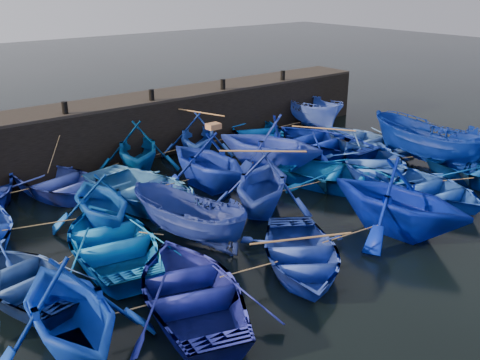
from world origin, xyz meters
TOP-DOWN VIEW (x-y plane):
  - ground at (0.00, 0.00)m, footprint 120.00×120.00m
  - quay_wall at (0.00, 10.50)m, footprint 26.00×2.50m
  - quay_top at (0.00, 10.50)m, footprint 26.00×2.50m
  - bollard_1 at (-4.00, 9.60)m, footprint 0.24×0.24m
  - bollard_2 at (0.00, 9.60)m, footprint 0.24×0.24m
  - bollard_3 at (4.00, 9.60)m, footprint 0.24×0.24m
  - bollard_4 at (8.00, 9.60)m, footprint 0.24×0.24m
  - boat_1 at (-5.28, 7.64)m, footprint 4.67×5.71m
  - boat_2 at (-1.61, 8.20)m, footprint 5.08×5.31m
  - boat_3 at (1.53, 8.28)m, footprint 5.09×5.20m
  - boat_4 at (5.07, 8.22)m, footprint 5.40×6.22m
  - boat_5 at (8.98, 8.23)m, footprint 3.16×5.36m
  - boat_7 at (-5.18, 4.04)m, footprint 3.68×4.13m
  - boat_8 at (-3.15, 4.81)m, footprint 5.01×6.27m
  - boat_9 at (-0.37, 4.76)m, footprint 3.97×4.57m
  - boat_10 at (2.82, 4.73)m, footprint 5.67×6.02m
  - boat_11 at (6.51, 5.10)m, footprint 4.21×5.69m
  - boat_12 at (8.19, 4.05)m, footprint 3.83×5.22m
  - boat_13 at (-8.54, 1.56)m, footprint 3.89×4.90m
  - boat_14 at (-5.84, 1.95)m, footprint 4.68×5.87m
  - boat_15 at (-3.55, 1.33)m, footprint 2.86×4.52m
  - boat_16 at (-0.20, 1.70)m, footprint 5.59×5.52m
  - boat_17 at (3.71, 1.45)m, footprint 5.51×6.17m
  - boat_18 at (5.71, 1.46)m, footprint 6.51×6.66m
  - boat_19 at (8.76, 1.04)m, footprint 2.48×5.45m
  - boat_20 at (-8.46, -1.43)m, footprint 3.93×4.48m
  - boat_21 at (-5.44, -1.70)m, footprint 5.11×6.05m
  - boat_22 at (-1.93, -2.03)m, footprint 5.25×5.59m
  - boat_23 at (2.13, -2.30)m, footprint 4.72×5.28m
  - boat_24 at (5.39, -1.39)m, footprint 3.91×5.09m
  - wooden_crate at (-0.07, 4.76)m, footprint 0.52×0.40m
  - mooring_ropes at (0.05, 5.10)m, footprint 17.64×11.84m
  - loose_oars at (1.48, 3.26)m, footprint 10.70×12.39m

SIDE VIEW (x-z plane):
  - ground at x=0.00m, z-range 0.00..0.00m
  - boat_13 at x=-8.54m, z-range 0.00..0.91m
  - boat_22 at x=-1.93m, z-range 0.00..0.94m
  - boat_24 at x=5.39m, z-range 0.00..0.98m
  - boat_1 at x=-5.28m, z-range 0.00..1.04m
  - boat_12 at x=8.19m, z-range 0.00..1.05m
  - boat_17 at x=3.71m, z-range 0.00..1.05m
  - boat_21 at x=-5.44m, z-range 0.00..1.07m
  - boat_4 at x=5.07m, z-range 0.00..1.08m
  - boat_14 at x=-5.84m, z-range 0.00..1.09m
  - boat_18 at x=5.71m, z-range 0.00..1.13m
  - boat_11 at x=6.51m, z-range 0.00..1.14m
  - boat_8 at x=-3.15m, z-range 0.00..1.16m
  - boat_15 at x=-3.55m, z-range 0.00..1.64m
  - mooring_ropes at x=0.05m, z-range -0.18..1.92m
  - boat_5 at x=8.98m, z-range 0.00..1.95m
  - boat_7 at x=-5.18m, z-range 0.00..1.98m
  - boat_19 at x=8.76m, z-range 0.00..2.04m
  - boat_3 at x=1.53m, z-range 0.00..2.08m
  - boat_2 at x=-1.61m, z-range 0.00..2.17m
  - boat_16 at x=-0.20m, z-range 0.00..2.23m
  - boat_20 at x=-8.46m, z-range 0.00..2.24m
  - boat_9 at x=-0.37m, z-range 0.00..2.36m
  - quay_wall at x=0.00m, z-range 0.00..2.50m
  - boat_23 at x=2.13m, z-range 0.00..2.51m
  - boat_10 at x=2.82m, z-range 0.00..2.52m
  - loose_oars at x=1.48m, z-range 0.95..2.30m
  - wooden_crate at x=-0.07m, z-range 2.36..2.57m
  - quay_top at x=0.00m, z-range 2.50..2.62m
  - bollard_1 at x=-4.00m, z-range 2.62..3.12m
  - bollard_2 at x=0.00m, z-range 2.62..3.12m
  - bollard_3 at x=4.00m, z-range 2.62..3.12m
  - bollard_4 at x=8.00m, z-range 2.62..3.12m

